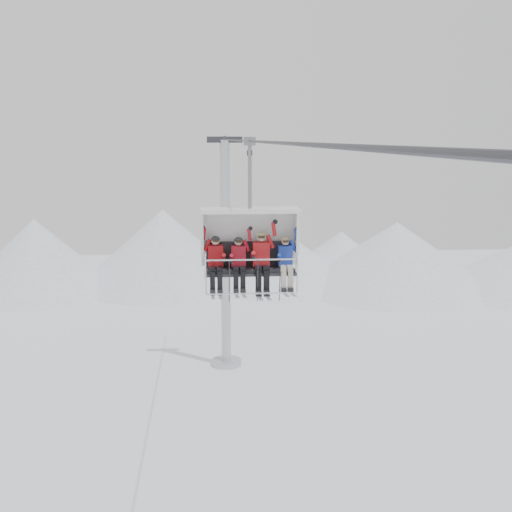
{
  "coord_description": "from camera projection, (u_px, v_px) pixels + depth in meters",
  "views": [
    {
      "loc": [
        -1.18,
        -14.65,
        13.37
      ],
      "look_at": [
        0.0,
        0.0,
        10.67
      ],
      "focal_mm": 45.0,
      "sensor_mm": 36.0,
      "label": 1
    }
  ],
  "objects": [
    {
      "name": "chairlift_carrier",
      "position": [
        250.0,
        240.0,
        17.04
      ],
      "size": [
        2.57,
        1.17,
        3.98
      ],
      "color": "black",
      "rests_on": "haul_cable"
    },
    {
      "name": "lift_tower_right",
      "position": [
        226.0,
        270.0,
        37.4
      ],
      "size": [
        2.0,
        1.8,
        13.48
      ],
      "color": "#B6B9BE",
      "rests_on": "ground"
    },
    {
      "name": "haul_cable",
      "position": [
        256.0,
        142.0,
        14.47
      ],
      "size": [
        0.06,
        50.0,
        0.06
      ],
      "primitive_type": "cylinder",
      "rotation": [
        1.57,
        0.0,
        0.0
      ],
      "color": "#323237",
      "rests_on": "lift_tower_left"
    },
    {
      "name": "skier_far_right",
      "position": [
        286.0,
        261.0,
        16.9
      ],
      "size": [
        0.37,
        1.69,
        1.51
      ],
      "color": "#1C36A0",
      "rests_on": "chairlift_carrier"
    },
    {
      "name": "skier_far_left",
      "position": [
        216.0,
        262.0,
        16.75
      ],
      "size": [
        0.39,
        1.69,
        1.58
      ],
      "color": "#A21015",
      "rests_on": "chairlift_carrier"
    },
    {
      "name": "skier_center_right",
      "position": [
        261.0,
        259.0,
        16.85
      ],
      "size": [
        0.44,
        1.69,
        1.73
      ],
      "color": "red",
      "rests_on": "chairlift_carrier"
    },
    {
      "name": "skier_center_left",
      "position": [
        239.0,
        262.0,
        16.8
      ],
      "size": [
        0.38,
        1.69,
        1.53
      ],
      "color": "#A81524",
      "rests_on": "chairlift_carrier"
    },
    {
      "name": "ridgeline",
      "position": [
        201.0,
        258.0,
        57.46
      ],
      "size": [
        72.0,
        21.0,
        7.0
      ],
      "color": "white",
      "rests_on": "ground"
    }
  ]
}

